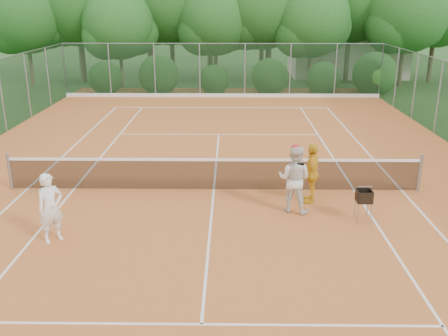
{
  "coord_description": "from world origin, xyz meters",
  "views": [
    {
      "loc": [
        0.48,
        -13.62,
        5.26
      ],
      "look_at": [
        0.32,
        -1.2,
        1.1
      ],
      "focal_mm": 40.0,
      "sensor_mm": 36.0,
      "label": 1
    }
  ],
  "objects_px": {
    "player_white": "(51,208)",
    "player_yellow": "(312,173)",
    "ball_hopper": "(364,197)",
    "player_center_grp": "(294,179)"
  },
  "relations": [
    {
      "from": "ball_hopper",
      "to": "player_yellow",
      "type": "bearing_deg",
      "value": 123.61
    },
    {
      "from": "player_white",
      "to": "player_yellow",
      "type": "height_order",
      "value": "player_yellow"
    },
    {
      "from": "player_white",
      "to": "ball_hopper",
      "type": "height_order",
      "value": "player_white"
    },
    {
      "from": "player_center_grp",
      "to": "ball_hopper",
      "type": "distance_m",
      "value": 1.79
    },
    {
      "from": "player_yellow",
      "to": "ball_hopper",
      "type": "height_order",
      "value": "player_yellow"
    },
    {
      "from": "player_white",
      "to": "player_yellow",
      "type": "distance_m",
      "value": 6.72
    },
    {
      "from": "player_yellow",
      "to": "ball_hopper",
      "type": "distance_m",
      "value": 1.68
    },
    {
      "from": "player_yellow",
      "to": "ball_hopper",
      "type": "bearing_deg",
      "value": 52.26
    },
    {
      "from": "player_white",
      "to": "ball_hopper",
      "type": "distance_m",
      "value": 7.47
    },
    {
      "from": "player_white",
      "to": "ball_hopper",
      "type": "xyz_separation_m",
      "value": [
        7.37,
        1.18,
        -0.16
      ]
    }
  ]
}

